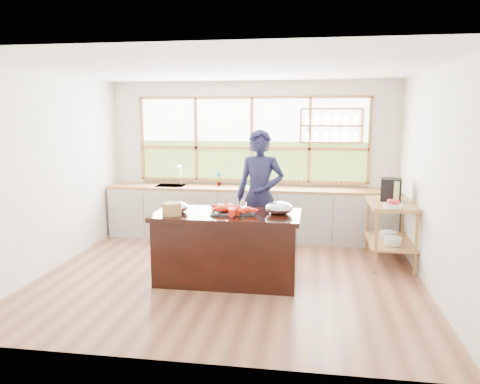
% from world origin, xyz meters
% --- Properties ---
extents(ground_plane, '(5.00, 5.00, 0.00)m').
position_xyz_m(ground_plane, '(0.00, 0.00, 0.00)').
color(ground_plane, '#966042').
extents(room_shell, '(5.02, 4.52, 2.71)m').
position_xyz_m(room_shell, '(0.02, 0.51, 1.75)').
color(room_shell, white).
rests_on(room_shell, ground_plane).
extents(back_counter, '(4.90, 0.63, 0.90)m').
position_xyz_m(back_counter, '(-0.02, 1.94, 0.45)').
color(back_counter, '#B2AFA8').
rests_on(back_counter, ground_plane).
extents(right_shelf_unit, '(0.62, 1.10, 0.90)m').
position_xyz_m(right_shelf_unit, '(2.19, 0.89, 0.60)').
color(right_shelf_unit, '#A6683D').
rests_on(right_shelf_unit, ground_plane).
extents(island, '(1.85, 0.90, 0.90)m').
position_xyz_m(island, '(0.00, -0.20, 0.45)').
color(island, black).
rests_on(island, ground_plane).
extents(cook, '(0.75, 0.54, 1.93)m').
position_xyz_m(cook, '(0.32, 0.72, 0.96)').
color(cook, '#161735').
rests_on(cook, ground_plane).
extents(potted_plant, '(0.14, 0.11, 0.25)m').
position_xyz_m(potted_plant, '(-0.55, 2.00, 1.03)').
color(potted_plant, slate).
rests_on(potted_plant, back_counter).
extents(cutting_board, '(0.43, 0.35, 0.01)m').
position_xyz_m(cutting_board, '(0.03, 1.94, 0.91)').
color(cutting_board, '#4FC543').
rests_on(cutting_board, back_counter).
extents(espresso_machine, '(0.32, 0.34, 0.32)m').
position_xyz_m(espresso_machine, '(2.19, 1.03, 1.06)').
color(espresso_machine, black).
rests_on(espresso_machine, right_shelf_unit).
extents(wine_bottle, '(0.08, 0.08, 0.31)m').
position_xyz_m(wine_bottle, '(2.24, 0.86, 1.05)').
color(wine_bottle, '#ADC761').
rests_on(wine_bottle, right_shelf_unit).
extents(fruit_bowl, '(0.25, 0.25, 0.11)m').
position_xyz_m(fruit_bowl, '(2.14, 0.50, 0.94)').
color(fruit_bowl, silver).
rests_on(fruit_bowl, right_shelf_unit).
extents(slate_board, '(0.60, 0.47, 0.02)m').
position_xyz_m(slate_board, '(0.07, -0.20, 0.91)').
color(slate_board, black).
rests_on(slate_board, island).
extents(lobster_pile, '(0.55, 0.48, 0.08)m').
position_xyz_m(lobster_pile, '(0.06, -0.21, 0.96)').
color(lobster_pile, red).
rests_on(lobster_pile, slate_board).
extents(mixing_bowl_left, '(0.29, 0.29, 0.14)m').
position_xyz_m(mixing_bowl_left, '(-0.65, -0.23, 0.96)').
color(mixing_bowl_left, '#ACAEB3').
rests_on(mixing_bowl_left, island).
extents(mixing_bowl_right, '(0.35, 0.35, 0.17)m').
position_xyz_m(mixing_bowl_right, '(0.66, -0.14, 0.97)').
color(mixing_bowl_right, '#ACAEB3').
rests_on(mixing_bowl_right, island).
extents(wine_glass, '(0.08, 0.08, 0.22)m').
position_xyz_m(wine_glass, '(0.25, -0.47, 1.06)').
color(wine_glass, white).
rests_on(wine_glass, island).
extents(wicker_basket, '(0.24, 0.24, 0.15)m').
position_xyz_m(wicker_basket, '(-0.66, -0.42, 0.98)').
color(wicker_basket, '#AA854B').
rests_on(wicker_basket, island).
extents(parchment_roll, '(0.11, 0.31, 0.08)m').
position_xyz_m(parchment_roll, '(-0.83, -0.05, 0.94)').
color(parchment_roll, white).
rests_on(parchment_roll, island).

